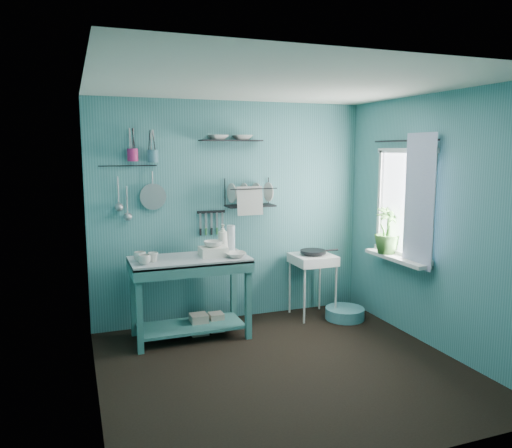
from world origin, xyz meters
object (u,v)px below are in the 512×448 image
object	(u,v)px
water_bottle	(231,238)
floor_basin	(345,313)
mug_left	(144,260)
storage_tin_large	(199,324)
mug_right	(140,257)
work_counter	(190,298)
potted_plant	(387,231)
wash_tub	(213,251)
soap_bottle	(223,238)
colander	(153,197)
utensil_cup_magenta	(133,155)
utensil_cup_teal	(153,156)
storage_tin_small	(216,322)
dish_rack	(250,193)
mug_mid	(153,257)
frying_pan	(313,252)
hotplate_stand	(312,285)

from	to	relation	value
water_bottle	floor_basin	world-z (taller)	water_bottle
mug_left	storage_tin_large	xyz separation A→B (m)	(0.58, 0.21, -0.79)
mug_right	work_counter	bearing A→B (deg)	0.00
work_counter	potted_plant	distance (m)	2.25
wash_tub	water_bottle	size ratio (longest dim) A/B	1.00
soap_bottle	colander	xyz separation A→B (m)	(-0.71, 0.21, 0.46)
wash_tub	utensil_cup_magenta	world-z (taller)	utensil_cup_magenta
utensil_cup_teal	storage_tin_large	distance (m)	1.85
potted_plant	storage_tin_small	xyz separation A→B (m)	(-1.82, 0.49, -0.98)
mug_left	storage_tin_small	bearing A→B (deg)	17.10
potted_plant	storage_tin_large	world-z (taller)	potted_plant
dish_rack	utensil_cup_magenta	xyz separation A→B (m)	(-1.28, 0.05, 0.42)
mug_mid	frying_pan	size ratio (longest dim) A/B	0.33
wash_tub	frying_pan	world-z (taller)	wash_tub
potted_plant	storage_tin_small	size ratio (longest dim) A/B	2.53
mug_left	water_bottle	xyz separation A→B (m)	(1.00, 0.38, 0.09)
potted_plant	storage_tin_large	distance (m)	2.29
soap_bottle	water_bottle	bearing A→B (deg)	11.31
floor_basin	utensil_cup_magenta	bearing A→B (deg)	169.14
mug_right	water_bottle	world-z (taller)	water_bottle
hotplate_stand	utensil_cup_teal	xyz separation A→B (m)	(-1.79, 0.21, 1.52)
soap_bottle	dish_rack	distance (m)	0.61
storage_tin_large	storage_tin_small	xyz separation A→B (m)	(0.20, 0.03, -0.01)
utensil_cup_teal	utensil_cup_magenta	bearing A→B (deg)	180.00
frying_pan	colander	xyz separation A→B (m)	(-1.80, 0.24, 0.68)
dish_rack	colander	world-z (taller)	dish_rack
frying_pan	utensil_cup_teal	distance (m)	2.12
mug_mid	frying_pan	distance (m)	1.90
storage_tin_large	work_counter	bearing A→B (deg)	-153.43
mug_right	utensil_cup_magenta	xyz separation A→B (m)	(0.01, 0.38, 1.00)
wash_tub	soap_bottle	bearing A→B (deg)	52.31
mug_right	dish_rack	bearing A→B (deg)	14.23
floor_basin	storage_tin_small	bearing A→B (deg)	174.46
work_counter	mug_right	size ratio (longest dim) A/B	9.83
work_counter	potted_plant	bearing A→B (deg)	-10.80
mug_left	utensil_cup_magenta	world-z (taller)	utensil_cup_magenta
mug_right	storage_tin_large	size ratio (longest dim) A/B	0.56
wash_tub	utensil_cup_magenta	distance (m)	1.31
work_counter	soap_bottle	bearing A→B (deg)	25.74
mug_right	soap_bottle	size ratio (longest dim) A/B	0.41
storage_tin_large	floor_basin	distance (m)	1.72
mug_mid	storage_tin_small	bearing A→B (deg)	11.63
wash_tub	storage_tin_small	xyz separation A→B (m)	(0.05, 0.10, -0.81)
storage_tin_large	mug_left	bearing A→B (deg)	-160.10
mug_right	potted_plant	world-z (taller)	potted_plant
potted_plant	storage_tin_large	bearing A→B (deg)	167.04
mug_left	mug_mid	size ratio (longest dim) A/B	1.23
water_bottle	work_counter	bearing A→B (deg)	-157.07
mug_right	hotplate_stand	size ratio (longest dim) A/B	0.17
hotplate_stand	dish_rack	bearing A→B (deg)	174.73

